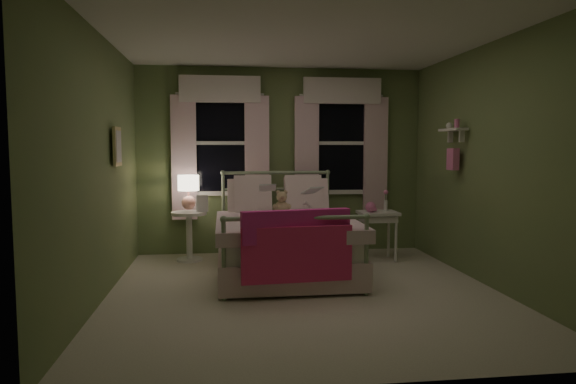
{
  "coord_description": "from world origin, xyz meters",
  "views": [
    {
      "loc": [
        -0.82,
        -5.12,
        1.49
      ],
      "look_at": [
        -0.11,
        0.46,
        1.0
      ],
      "focal_mm": 32.0,
      "sensor_mm": 36.0,
      "label": 1
    }
  ],
  "objects": [
    {
      "name": "window_right",
      "position": [
        0.85,
        2.03,
        1.62
      ],
      "size": [
        1.34,
        0.13,
        1.96
      ],
      "color": "black",
      "rests_on": "room_shell"
    },
    {
      "name": "nightstand_right",
      "position": [
        1.19,
        1.36,
        0.55
      ],
      "size": [
        0.5,
        0.4,
        0.64
      ],
      "color": "white",
      "rests_on": "ground"
    },
    {
      "name": "framed_picture",
      "position": [
        -1.95,
        0.6,
        1.5
      ],
      "size": [
        0.03,
        0.32,
        0.42
      ],
      "color": "beige",
      "rests_on": "room_shell"
    },
    {
      "name": "table_lamp",
      "position": [
        -1.27,
        1.65,
        0.95
      ],
      "size": [
        0.27,
        0.27,
        0.45
      ],
      "color": "#FFA796",
      "rests_on": "nightstand_left"
    },
    {
      "name": "teddy_bear",
      "position": [
        -0.11,
        1.07,
        0.79
      ],
      "size": [
        0.23,
        0.19,
        0.31
      ],
      "color": "tan",
      "rests_on": "bed"
    },
    {
      "name": "bud_vase",
      "position": [
        1.31,
        1.41,
        0.79
      ],
      "size": [
        0.06,
        0.06,
        0.28
      ],
      "color": "white",
      "rests_on": "nightstand_right"
    },
    {
      "name": "book_left",
      "position": [
        -0.39,
        0.98,
        0.96
      ],
      "size": [
        0.21,
        0.13,
        0.26
      ],
      "primitive_type": "imported",
      "rotation": [
        1.22,
        0.0,
        -0.06
      ],
      "color": "beige",
      "rests_on": "child_left"
    },
    {
      "name": "child_left",
      "position": [
        -0.39,
        1.23,
        0.91
      ],
      "size": [
        0.26,
        0.18,
        0.67
      ],
      "primitive_type": "imported",
      "rotation": [
        0.0,
        0.0,
        3.08
      ],
      "color": "#F7D1DD",
      "rests_on": "bed"
    },
    {
      "name": "pink_throw",
      "position": [
        -0.11,
        -0.22,
        0.61
      ],
      "size": [
        1.1,
        0.28,
        0.71
      ],
      "color": "#E62D93",
      "rests_on": "bed"
    },
    {
      "name": "book_nightstand",
      "position": [
        -1.17,
        1.57,
        0.66
      ],
      "size": [
        0.23,
        0.27,
        0.02
      ],
      "primitive_type": "imported",
      "rotation": [
        0.0,
        0.0,
        0.34
      ],
      "color": "beige",
      "rests_on": "nightstand_left"
    },
    {
      "name": "wall_shelf",
      "position": [
        1.9,
        0.7,
        1.52
      ],
      "size": [
        0.15,
        0.5,
        0.6
      ],
      "color": "white",
      "rests_on": "room_shell"
    },
    {
      "name": "room_shell",
      "position": [
        0.0,
        0.0,
        1.3
      ],
      "size": [
        4.2,
        4.2,
        4.2
      ],
      "color": "silver",
      "rests_on": "ground"
    },
    {
      "name": "window_left",
      "position": [
        -0.85,
        2.03,
        1.62
      ],
      "size": [
        1.34,
        0.13,
        1.96
      ],
      "color": "black",
      "rests_on": "room_shell"
    },
    {
      "name": "pink_toy",
      "position": [
        1.09,
        1.35,
        0.71
      ],
      "size": [
        0.14,
        0.19,
        0.14
      ],
      "color": "pink",
      "rests_on": "nightstand_right"
    },
    {
      "name": "book_right",
      "position": [
        0.17,
        0.98,
        0.92
      ],
      "size": [
        0.22,
        0.17,
        0.26
      ],
      "primitive_type": "imported",
      "rotation": [
        1.22,
        0.0,
        0.35
      ],
      "color": "beige",
      "rests_on": "child_right"
    },
    {
      "name": "child_right",
      "position": [
        0.17,
        1.23,
        0.89
      ],
      "size": [
        0.33,
        0.26,
        0.64
      ],
      "primitive_type": "imported",
      "rotation": [
        0.0,
        0.0,
        3.2
      ],
      "color": "#F7D1DD",
      "rests_on": "bed"
    },
    {
      "name": "nightstand_left",
      "position": [
        -1.27,
        1.65,
        0.42
      ],
      "size": [
        0.46,
        0.46,
        0.65
      ],
      "color": "white",
      "rests_on": "ground"
    },
    {
      "name": "bed",
      "position": [
        -0.11,
        0.81,
        0.38
      ],
      "size": [
        1.58,
        2.04,
        1.18
      ],
      "color": "white",
      "rests_on": "ground"
    }
  ]
}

